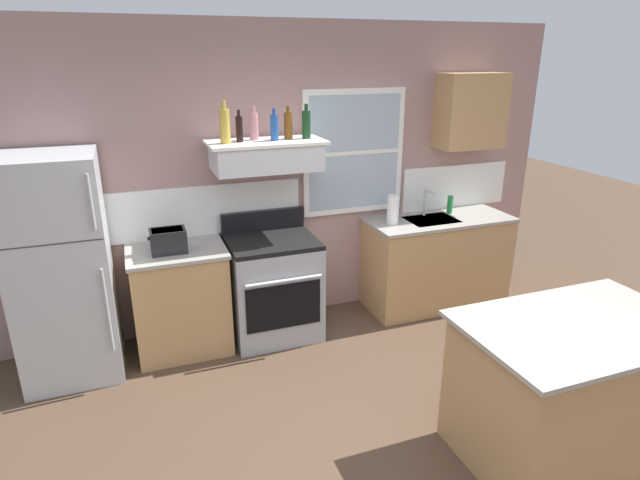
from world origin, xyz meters
name	(u,v)px	position (x,y,z in m)	size (l,w,h in m)	color
ground_plane	(395,466)	(0.00, 0.00, 0.00)	(16.00, 16.00, 0.00)	#4C3828
back_wall	(289,177)	(0.03, 2.23, 1.35)	(5.40, 0.11, 2.70)	gray
refrigerator	(62,270)	(-1.90, 1.84, 0.88)	(0.70, 0.72, 1.75)	#B7BABC
counter_left_of_stove	(181,299)	(-1.05, 1.90, 0.46)	(0.79, 0.63, 0.91)	tan
toaster	(168,240)	(-1.10, 1.86, 1.01)	(0.30, 0.20, 0.19)	black
stove_range	(273,286)	(-0.25, 1.86, 0.46)	(0.76, 0.69, 1.09)	#9EA0A5
range_hood_shelf	(266,155)	(-0.25, 1.96, 1.62)	(0.96, 0.52, 0.24)	silver
bottle_champagne_gold_foil	(225,126)	(-0.59, 1.90, 1.89)	(0.08, 0.08, 0.33)	#B29333
bottle_balsamic_dark	(239,129)	(-0.46, 1.94, 1.85)	(0.06, 0.06, 0.25)	black
bottle_rose_pink	(254,126)	(-0.33, 2.01, 1.86)	(0.07, 0.07, 0.27)	#C67F84
bottle_blue_liqueur	(274,127)	(-0.18, 1.92, 1.85)	(0.07, 0.07, 0.26)	#1E478C
bottle_amber_wine	(288,125)	(-0.05, 1.96, 1.86)	(0.07, 0.07, 0.27)	brown
bottle_dark_green_wine	(306,124)	(0.10, 1.93, 1.86)	(0.07, 0.07, 0.28)	#143819
counter_right_with_sink	(436,261)	(1.45, 1.90, 0.46)	(1.43, 0.63, 0.91)	tan
sink_faucet	(426,199)	(1.35, 2.00, 1.08)	(0.03, 0.17, 0.28)	silver
paper_towel_roll	(393,210)	(0.94, 1.90, 1.04)	(0.11, 0.11, 0.27)	white
dish_soap_bottle	(450,205)	(1.63, 2.00, 1.00)	(0.06, 0.06, 0.18)	#268C3F
kitchen_island	(570,389)	(1.08, -0.23, 0.46)	(1.40, 0.90, 0.91)	tan
upper_cabinet_right	(471,111)	(1.80, 2.04, 1.90)	(0.64, 0.32, 0.70)	tan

